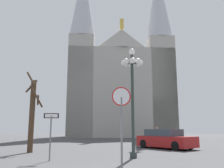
{
  "coord_description": "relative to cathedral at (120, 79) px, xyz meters",
  "views": [
    {
      "loc": [
        1.19,
        -6.49,
        1.5
      ],
      "look_at": [
        0.35,
        18.23,
        6.06
      ],
      "focal_mm": 38.41,
      "sensor_mm": 36.0,
      "label": 1
    }
  ],
  "objects": [
    {
      "name": "stop_sign",
      "position": [
        -0.02,
        -32.87,
        -7.95
      ],
      "size": [
        0.73,
        0.18,
        3.06
      ],
      "color": "slate",
      "rests_on": "ground"
    },
    {
      "name": "parked_car_near_red",
      "position": [
        3.31,
        -23.55,
        -9.4
      ],
      "size": [
        4.26,
        4.48,
        1.42
      ],
      "color": "maroon",
      "rests_on": "ground"
    },
    {
      "name": "bare_tree",
      "position": [
        -5.71,
        -26.76,
        -7.61
      ],
      "size": [
        1.26,
        1.26,
        5.12
      ],
      "color": "#473323",
      "rests_on": "ground"
    },
    {
      "name": "street_lamp",
      "position": [
        0.59,
        -29.32,
        -6.1
      ],
      "size": [
        1.2,
        1.2,
        5.8
      ],
      "color": "#2D3833",
      "rests_on": "ground"
    },
    {
      "name": "pedestrian_walking",
      "position": [
        3.19,
        -20.2,
        -9.1
      ],
      "size": [
        0.32,
        0.32,
        1.62
      ],
      "color": "maroon",
      "rests_on": "ground"
    },
    {
      "name": "cathedral",
      "position": [
        0.0,
        0.0,
        0.0
      ],
      "size": [
        18.7,
        11.99,
        31.68
      ],
      "color": "#ADA89E",
      "rests_on": "ground"
    },
    {
      "name": "one_way_arrow_sign",
      "position": [
        -3.36,
        -30.59,
        -8.65
      ],
      "size": [
        0.69,
        0.19,
        2.2
      ],
      "color": "slate",
      "rests_on": "ground"
    }
  ]
}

